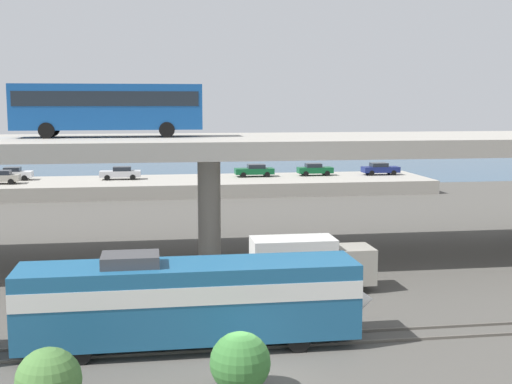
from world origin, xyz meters
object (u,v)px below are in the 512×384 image
(service_truck_east, at_px, (309,262))
(train_locomotive, at_px, (206,297))
(parked_car_1, at_px, (1,177))
(parked_car_0, at_px, (121,173))
(parked_car_5, at_px, (380,169))
(parked_car_2, at_px, (315,169))
(transit_bus_on_overpass, at_px, (108,105))
(parked_car_4, at_px, (255,170))
(parked_car_3, at_px, (14,174))

(service_truck_east, bearing_deg, train_locomotive, -128.95)
(parked_car_1, bearing_deg, parked_car_0, -169.36)
(parked_car_1, bearing_deg, parked_car_5, -176.49)
(train_locomotive, height_order, parked_car_2, train_locomotive)
(train_locomotive, xyz_separation_m, parked_car_2, (17.61, 52.85, 0.11))
(parked_car_1, height_order, parked_car_5, same)
(transit_bus_on_overpass, distance_m, parked_car_4, 39.68)
(parked_car_1, bearing_deg, parked_car_3, -101.27)
(transit_bus_on_overpass, relative_size, parked_car_5, 2.65)
(parked_car_2, height_order, parked_car_4, same)
(parked_car_2, bearing_deg, service_truck_east, -104.07)
(transit_bus_on_overpass, xyz_separation_m, parked_car_1, (-13.71, 32.76, -7.98))
(parked_car_3, bearing_deg, parked_car_0, -5.66)
(parked_car_2, xyz_separation_m, parked_car_4, (-7.48, -0.13, 0.00))
(parked_car_1, bearing_deg, service_truck_east, 120.82)
(service_truck_east, relative_size, parked_car_2, 1.58)
(transit_bus_on_overpass, height_order, parked_car_5, transit_bus_on_overpass)
(service_truck_east, xyz_separation_m, parked_car_5, (19.49, 44.56, 0.67))
(train_locomotive, relative_size, service_truck_east, 2.26)
(service_truck_east, relative_size, parked_car_4, 1.46)
(service_truck_east, relative_size, parked_car_1, 1.67)
(transit_bus_on_overpass, xyz_separation_m, parked_car_4, (15.05, 35.84, -7.98))
(parked_car_0, bearing_deg, train_locomotive, 96.32)
(transit_bus_on_overpass, relative_size, parked_car_0, 2.57)
(service_truck_east, distance_m, parked_car_2, 46.43)
(train_locomotive, distance_m, parked_car_1, 53.03)
(train_locomotive, xyz_separation_m, parked_car_0, (-5.77, 52.07, 0.11))
(parked_car_2, bearing_deg, parked_car_5, -3.32)
(parked_car_5, bearing_deg, train_locomotive, -116.23)
(parked_car_1, relative_size, parked_car_5, 0.90)
(parked_car_0, distance_m, parked_car_3, 12.21)
(parked_car_1, bearing_deg, transit_bus_on_overpass, 112.70)
(transit_bus_on_overpass, xyz_separation_m, parked_car_5, (30.74, 35.49, -7.98))
(parked_car_1, height_order, parked_car_2, same)
(parked_car_5, bearing_deg, parked_car_2, 176.68)
(transit_bus_on_overpass, bearing_deg, train_locomotive, 106.27)
(parked_car_4, bearing_deg, parked_car_2, -179.04)
(train_locomotive, bearing_deg, service_truck_east, 51.05)
(train_locomotive, bearing_deg, parked_car_3, 108.59)
(transit_bus_on_overpass, xyz_separation_m, parked_car_0, (-0.84, 35.18, -7.98))
(service_truck_east, bearing_deg, parked_car_3, 118.06)
(parked_car_0, bearing_deg, parked_car_2, -178.08)
(train_locomotive, xyz_separation_m, parked_car_5, (25.81, 52.37, 0.11))
(parked_car_2, bearing_deg, parked_car_1, -174.95)
(transit_bus_on_overpass, height_order, parked_car_1, transit_bus_on_overpass)
(transit_bus_on_overpass, relative_size, parked_car_1, 2.95)
(parked_car_1, height_order, parked_car_4, same)
(train_locomotive, height_order, parked_car_3, train_locomotive)
(parked_car_4, bearing_deg, parked_car_3, -1.12)
(train_locomotive, bearing_deg, parked_car_2, 71.57)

